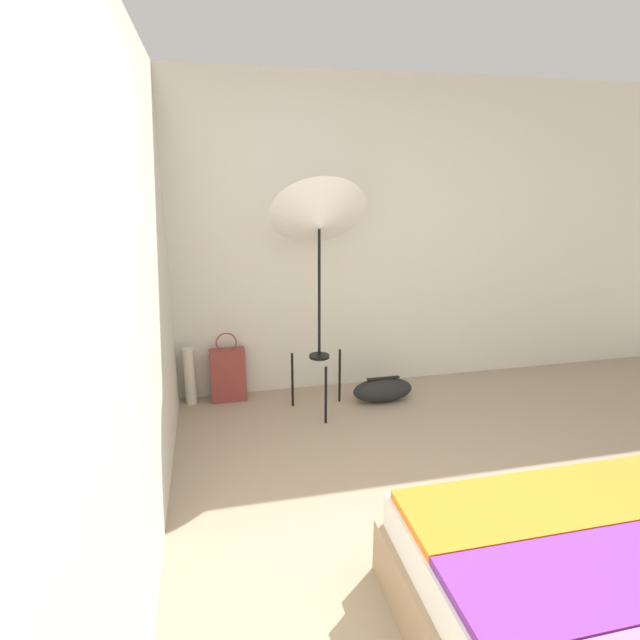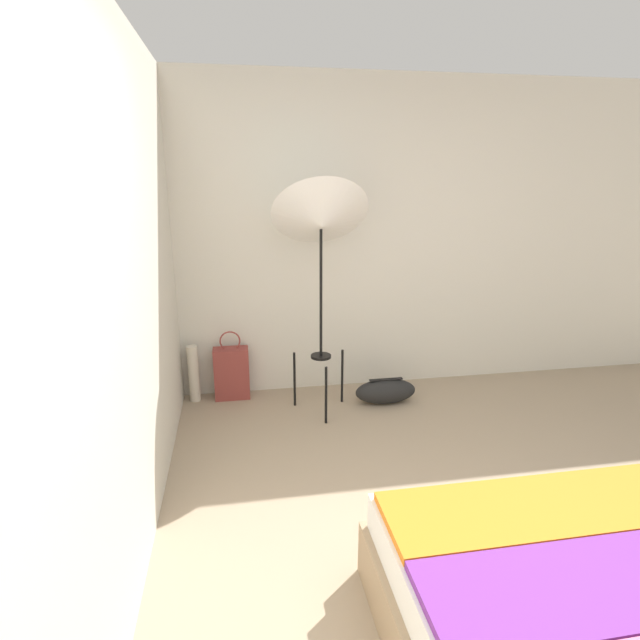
{
  "view_description": "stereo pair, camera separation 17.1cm",
  "coord_description": "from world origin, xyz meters",
  "px_view_note": "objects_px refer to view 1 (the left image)",
  "views": [
    {
      "loc": [
        -1.16,
        -1.53,
        1.84
      ],
      "look_at": [
        -0.42,
        1.79,
        0.83
      ],
      "focal_mm": 28.0,
      "sensor_mm": 36.0,
      "label": 1
    },
    {
      "loc": [
        -0.99,
        -1.56,
        1.84
      ],
      "look_at": [
        -0.42,
        1.79,
        0.83
      ],
      "focal_mm": 28.0,
      "sensor_mm": 36.0,
      "label": 2
    }
  ],
  "objects_px": {
    "photo_umbrella": "(319,222)",
    "paper_roll": "(190,376)",
    "tote_bag": "(228,374)",
    "duffel_bag": "(383,390)"
  },
  "relations": [
    {
      "from": "photo_umbrella",
      "to": "paper_roll",
      "type": "xyz_separation_m",
      "value": [
        -1.01,
        0.35,
        -1.25
      ]
    },
    {
      "from": "duffel_bag",
      "to": "paper_roll",
      "type": "xyz_separation_m",
      "value": [
        -1.56,
        0.31,
        0.14
      ]
    },
    {
      "from": "tote_bag",
      "to": "paper_roll",
      "type": "distance_m",
      "value": 0.31
    },
    {
      "from": "tote_bag",
      "to": "duffel_bag",
      "type": "height_order",
      "value": "tote_bag"
    },
    {
      "from": "photo_umbrella",
      "to": "tote_bag",
      "type": "height_order",
      "value": "photo_umbrella"
    },
    {
      "from": "photo_umbrella",
      "to": "paper_roll",
      "type": "relative_size",
      "value": 3.78
    },
    {
      "from": "tote_bag",
      "to": "paper_roll",
      "type": "bearing_deg",
      "value": -179.4
    },
    {
      "from": "duffel_bag",
      "to": "tote_bag",
      "type": "bearing_deg",
      "value": 165.77
    },
    {
      "from": "duffel_bag",
      "to": "paper_roll",
      "type": "distance_m",
      "value": 1.6
    },
    {
      "from": "paper_roll",
      "to": "tote_bag",
      "type": "bearing_deg",
      "value": 0.6
    }
  ]
}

